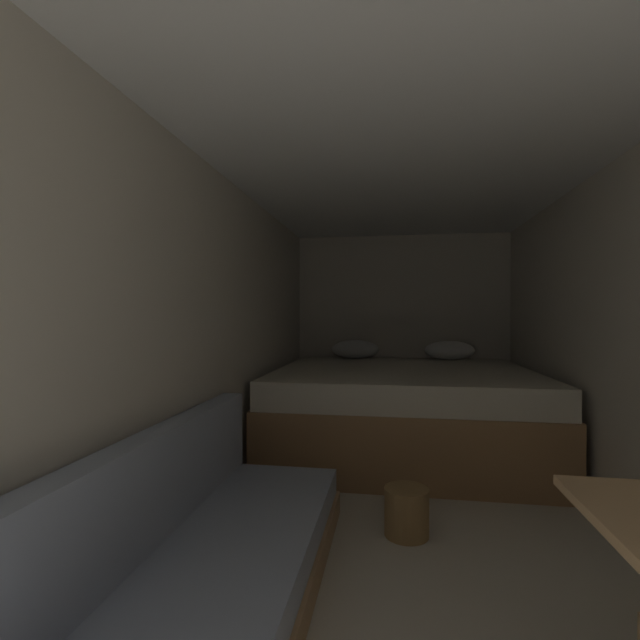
{
  "coord_description": "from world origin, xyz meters",
  "views": [
    {
      "loc": [
        -0.09,
        -0.62,
        1.2
      ],
      "look_at": [
        -0.57,
        2.34,
        1.17
      ],
      "focal_mm": 25.45,
      "sensor_mm": 36.0,
      "label": 1
    }
  ],
  "objects": [
    {
      "name": "ground_plane",
      "position": [
        0.0,
        1.92,
        0.0
      ],
      "size": [
        7.19,
        7.19,
        0.0
      ],
      "primitive_type": "plane",
      "color": "beige"
    },
    {
      "name": "wall_back",
      "position": [
        0.0,
        4.54,
        1.05
      ],
      "size": [
        2.42,
        0.05,
        2.09
      ],
      "primitive_type": "cube",
      "color": "beige",
      "rests_on": "ground"
    },
    {
      "name": "wall_left",
      "position": [
        -1.18,
        1.92,
        1.05
      ],
      "size": [
        0.05,
        5.19,
        2.09
      ],
      "primitive_type": "cube",
      "color": "beige",
      "rests_on": "ground"
    },
    {
      "name": "ceiling_slab",
      "position": [
        0.0,
        1.92,
        2.12
      ],
      "size": [
        2.42,
        5.19,
        0.05
      ],
      "primitive_type": "cube",
      "color": "white",
      "rests_on": "wall_left"
    },
    {
      "name": "bed",
      "position": [
        0.0,
        3.45,
        0.37
      ],
      "size": [
        2.2,
        2.06,
        0.93
      ],
      "color": "#9E7247",
      "rests_on": "ground"
    },
    {
      "name": "sofa_left",
      "position": [
        -0.84,
        0.97,
        0.21
      ],
      "size": [
        0.73,
        2.26,
        0.71
      ],
      "color": "tan",
      "rests_on": "ground"
    },
    {
      "name": "wicker_basket",
      "position": [
        -0.01,
        1.88,
        0.13
      ],
      "size": [
        0.24,
        0.24,
        0.26
      ],
      "color": "olive",
      "rests_on": "ground"
    }
  ]
}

